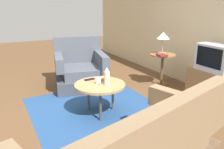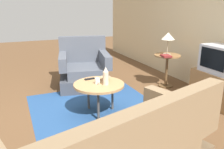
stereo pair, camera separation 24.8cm
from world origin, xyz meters
The scene contains 14 objects.
ground_plane centered at (0.00, 0.00, 0.00)m, with size 16.00×16.00×0.00m, color brown.
back_wall centered at (0.00, 2.22, 1.35)m, with size 9.00×0.12×2.70m, color #CCB78E.
area_rug centered at (-0.05, -0.01, 0.00)m, with size 2.26×1.95×0.00m, color navy.
armchair centered at (-1.34, 0.15, 0.32)m, with size 1.10×1.13×0.95m.
coffee_table centered at (-0.05, -0.01, 0.43)m, with size 0.75×0.75×0.47m.
side_table centered at (-0.63, 1.62, 0.46)m, with size 0.50×0.50×0.65m.
tv_stand centered at (0.40, 1.89, 0.27)m, with size 0.84×0.49×0.53m.
television centered at (0.40, 1.88, 0.75)m, with size 0.59×0.39×0.44m.
table_lamp centered at (-0.64, 1.61, 0.99)m, with size 0.25×0.25×0.43m.
vase centered at (0.04, 0.06, 0.60)m, with size 0.08×0.08×0.27m.
mug centered at (-0.05, -0.04, 0.51)m, with size 0.12×0.07×0.08m.
bowl centered at (-0.14, 0.13, 0.50)m, with size 0.16×0.16×0.06m.
tv_remote_dark centered at (-0.28, -0.08, 0.48)m, with size 0.05×0.16×0.02m.
book centered at (-0.50, 1.49, 0.66)m, with size 0.23×0.19×0.03m.
Camera 2 is at (3.00, -1.13, 1.59)m, focal length 37.44 mm.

